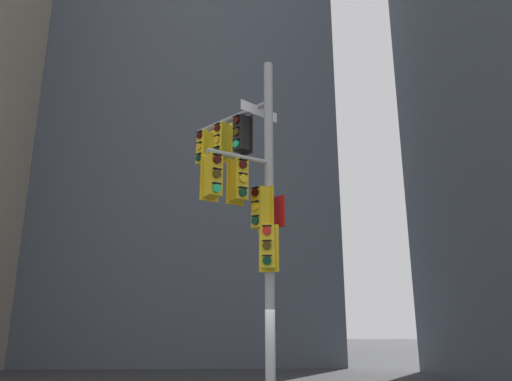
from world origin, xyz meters
The scene contains 2 objects.
building_mid_block centered at (-3.73, 22.35, 21.69)m, with size 17.10×17.10×43.38m, color #4C5460.
signal_pole_assembly centered at (-0.58, 0.23, 5.44)m, with size 2.44×3.27×8.95m.
Camera 1 is at (-0.76, -11.56, 2.19)m, focal length 33.68 mm.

